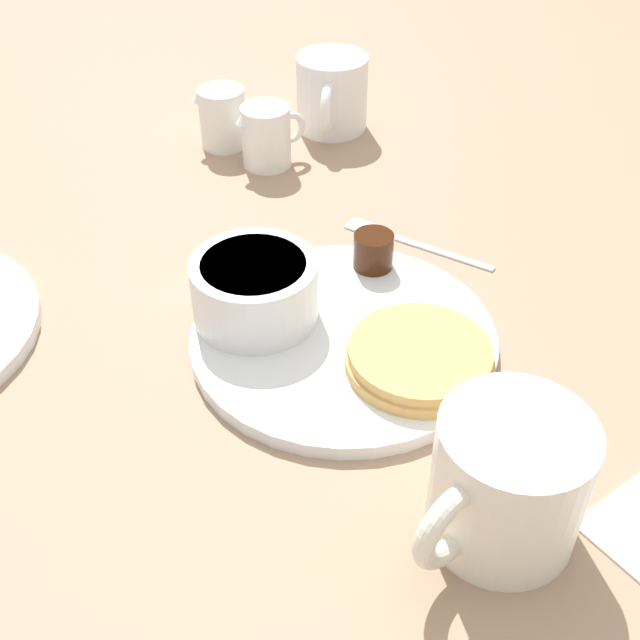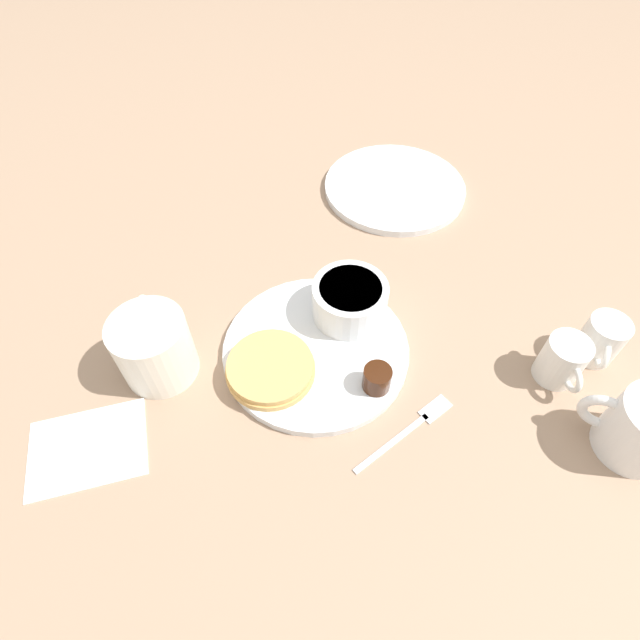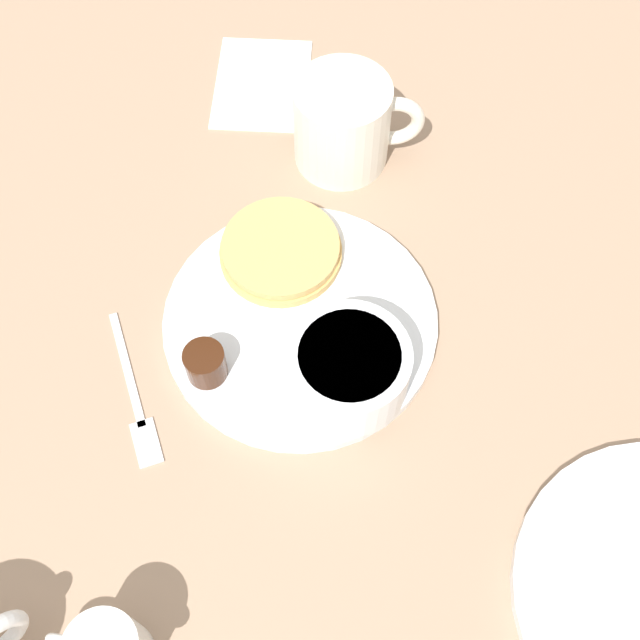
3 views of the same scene
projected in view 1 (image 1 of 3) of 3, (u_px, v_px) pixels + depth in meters
The scene contains 11 objects.
ground_plane at pixel (343, 344), 0.64m from camera, with size 4.00×4.00×0.00m, color #9E7F66.
plate at pixel (343, 338), 0.63m from camera, with size 0.24×0.24×0.01m.
pancake_stack at pixel (420, 357), 0.59m from camera, with size 0.11×0.11×0.02m.
bowl at pixel (255, 288), 0.63m from camera, with size 0.10×0.10×0.05m.
syrup_cup at pixel (373, 251), 0.69m from camera, with size 0.03×0.03×0.03m.
butter_ramekin at pixel (248, 286), 0.65m from camera, with size 0.05×0.05×0.05m.
coffee_mug at pixel (505, 483), 0.47m from camera, with size 0.09×0.13×0.09m.
creamer_pitcher_near at pixel (267, 135), 0.84m from camera, with size 0.05×0.08×0.07m.
creamer_pitcher_far at pixel (223, 117), 0.87m from camera, with size 0.06×0.06×0.07m.
fork at pixel (401, 238), 0.75m from camera, with size 0.15×0.05×0.00m.
second_mug at pixel (332, 94), 0.90m from camera, with size 0.09×0.10×0.08m.
Camera 1 is at (-0.34, 0.33, 0.42)m, focal length 45.00 mm.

